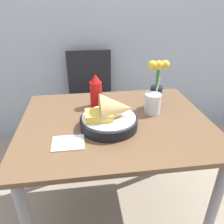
{
  "coord_description": "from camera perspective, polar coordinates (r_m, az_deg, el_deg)",
  "views": [
    {
      "loc": [
        -0.16,
        -1.01,
        1.31
      ],
      "look_at": [
        -0.02,
        -0.02,
        0.79
      ],
      "focal_mm": 35.0,
      "sensor_mm": 36.0,
      "label": 1
    }
  ],
  "objects": [
    {
      "name": "drink_cup",
      "position": [
        1.24,
        10.54,
        2.04
      ],
      "size": [
        0.09,
        0.09,
        0.22
      ],
      "color": "silver",
      "rests_on": "dining_table"
    },
    {
      "name": "chair_far_window",
      "position": [
        2.04,
        -5.61,
        4.89
      ],
      "size": [
        0.4,
        0.4,
        0.9
      ],
      "color": "black",
      "rests_on": "ground_plane"
    },
    {
      "name": "ketchup_bottle",
      "position": [
        1.29,
        -4.24,
        5.4
      ],
      "size": [
        0.07,
        0.07,
        0.2
      ],
      "color": "red",
      "rests_on": "dining_table"
    },
    {
      "name": "napkin",
      "position": [
        1.01,
        -11.36,
        -7.91
      ],
      "size": [
        0.14,
        0.12,
        0.01
      ],
      "color": "white",
      "rests_on": "dining_table"
    },
    {
      "name": "flower_vase",
      "position": [
        1.29,
        11.64,
        7.03
      ],
      "size": [
        0.12,
        0.07,
        0.28
      ],
      "color": "black",
      "rests_on": "dining_table"
    },
    {
      "name": "ground_plane",
      "position": [
        1.66,
        0.73,
        -24.48
      ],
      "size": [
        12.0,
        12.0,
        0.0
      ],
      "primitive_type": "plane",
      "color": "gray"
    },
    {
      "name": "food_basket",
      "position": [
        1.08,
        -0.19,
        -1.06
      ],
      "size": [
        0.29,
        0.29,
        0.18
      ],
      "color": "black",
      "rests_on": "dining_table"
    },
    {
      "name": "dining_table",
      "position": [
        1.23,
        0.9,
        -6.5
      ],
      "size": [
        1.01,
        0.8,
        0.73
      ],
      "color": "brown",
      "rests_on": "ground_plane"
    }
  ]
}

